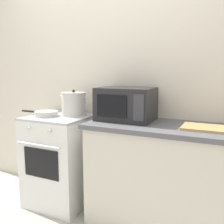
{
  "coord_description": "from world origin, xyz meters",
  "views": [
    {
      "loc": [
        1.21,
        -1.45,
        1.37
      ],
      "look_at": [
        0.24,
        0.6,
        1.0
      ],
      "focal_mm": 40.73,
      "sensor_mm": 36.0,
      "label": 1
    }
  ],
  "objects": [
    {
      "name": "back_wall",
      "position": [
        0.3,
        0.97,
        1.25
      ],
      "size": [
        4.4,
        0.1,
        2.5
      ],
      "primitive_type": "cube",
      "color": "silver",
      "rests_on": "ground_plane"
    },
    {
      "name": "countertop_right",
      "position": [
        0.9,
        0.62,
        0.9
      ],
      "size": [
        1.7,
        0.6,
        0.04
      ],
      "primitive_type": "cube",
      "color": "#59595E",
      "rests_on": "lower_cabinet_right"
    },
    {
      "name": "lower_cabinet_right",
      "position": [
        0.9,
        0.62,
        0.44
      ],
      "size": [
        1.64,
        0.56,
        0.88
      ],
      "primitive_type": "cube",
      "color": "beige",
      "rests_on": "ground_plane"
    },
    {
      "name": "cutting_board",
      "position": [
        1.05,
        0.6,
        0.93
      ],
      "size": [
        0.36,
        0.26,
        0.02
      ],
      "primitive_type": "cube",
      "color": "tan",
      "rests_on": "countertop_right"
    },
    {
      "name": "stove",
      "position": [
        -0.35,
        0.6,
        0.46
      ],
      "size": [
        0.6,
        0.64,
        0.92
      ],
      "color": "white",
      "rests_on": "ground_plane"
    },
    {
      "name": "stock_pot",
      "position": [
        -0.23,
        0.69,
        1.04
      ],
      "size": [
        0.33,
        0.25,
        0.26
      ],
      "color": "beige",
      "rests_on": "stove"
    },
    {
      "name": "frying_pan",
      "position": [
        -0.47,
        0.53,
        0.95
      ],
      "size": [
        0.43,
        0.23,
        0.05
      ],
      "color": "beige",
      "rests_on": "stove"
    },
    {
      "name": "microwave",
      "position": [
        0.34,
        0.68,
        1.07
      ],
      "size": [
        0.5,
        0.37,
        0.3
      ],
      "color": "#232326",
      "rests_on": "countertop_right"
    }
  ]
}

